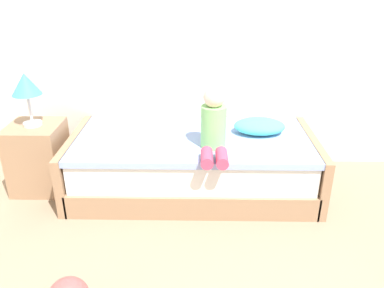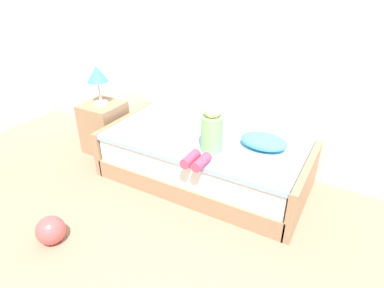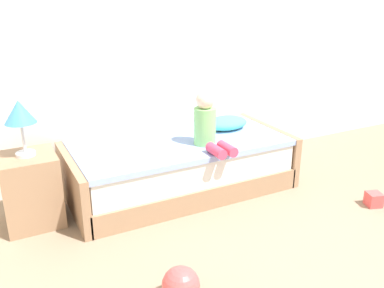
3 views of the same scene
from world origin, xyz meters
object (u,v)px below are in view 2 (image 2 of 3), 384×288
pillow (264,141)px  table_lamp (97,76)px  child_figure (210,132)px  bed (204,159)px  nightstand (105,127)px  toy_ball (51,230)px

pillow → table_lamp: bearing=-176.9°
child_figure → table_lamp: bearing=171.6°
table_lamp → child_figure: bearing=-8.4°
bed → nightstand: size_ratio=3.52×
nightstand → table_lamp: size_ratio=1.33×
child_figure → pillow: size_ratio=1.16×
bed → pillow: (0.58, 0.10, 0.32)m
bed → pillow: bearing=9.8°
bed → table_lamp: 1.52m
bed → pillow: pillow is taller
bed → table_lamp: bearing=-179.8°
nightstand → pillow: bearing=3.1°
table_lamp → pillow: (1.93, 0.10, -0.37)m
child_figure → toy_ball: size_ratio=2.15×
nightstand → child_figure: bearing=-8.4°
nightstand → pillow: 1.95m
nightstand → child_figure: 1.59m
bed → toy_ball: 1.57m
bed → child_figure: bearing=-53.6°
child_figure → toy_ball: bearing=-125.5°
bed → nightstand: nightstand is taller
nightstand → pillow: size_ratio=1.36×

